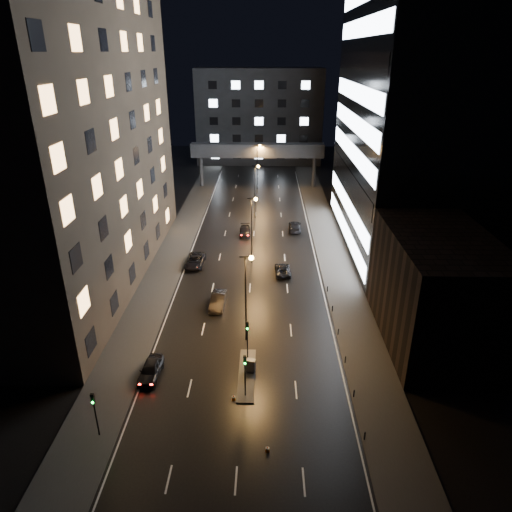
% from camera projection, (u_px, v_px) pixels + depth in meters
% --- Properties ---
extents(ground, '(160.00, 160.00, 0.00)m').
position_uv_depth(ground, '(254.00, 233.00, 79.23)').
color(ground, black).
rests_on(ground, ground).
extents(sidewalk_left, '(5.00, 110.00, 0.15)m').
position_uv_depth(sidewalk_left, '(177.00, 244.00, 74.89)').
color(sidewalk_left, '#383533').
rests_on(sidewalk_left, ground).
extents(sidewalk_right, '(5.00, 110.00, 0.15)m').
position_uv_depth(sidewalk_right, '(330.00, 245.00, 74.38)').
color(sidewalk_right, '#383533').
rests_on(sidewalk_right, ground).
extents(building_left, '(15.00, 48.00, 40.00)m').
position_uv_depth(building_left, '(70.00, 130.00, 56.89)').
color(building_left, '#2D2319').
rests_on(building_left, ground).
extents(building_right_low, '(10.00, 18.00, 12.00)m').
position_uv_depth(building_right_low, '(435.00, 289.00, 48.10)').
color(building_right_low, black).
rests_on(building_right_low, ground).
extents(building_right_glass, '(20.00, 36.00, 45.00)m').
position_uv_depth(building_right_glass, '(426.00, 100.00, 65.84)').
color(building_right_glass, black).
rests_on(building_right_glass, ground).
extents(building_far, '(34.00, 14.00, 25.00)m').
position_uv_depth(building_far, '(259.00, 116.00, 126.98)').
color(building_far, '#333335').
rests_on(building_far, ground).
extents(skybridge, '(30.00, 3.00, 10.00)m').
position_uv_depth(skybridge, '(257.00, 151.00, 103.16)').
color(skybridge, '#333335').
rests_on(skybridge, ground).
extents(median_island, '(1.60, 8.00, 0.15)m').
position_uv_depth(median_island, '(247.00, 375.00, 44.55)').
color(median_island, '#383533').
rests_on(median_island, ground).
extents(traffic_signal_near, '(0.28, 0.34, 4.40)m').
position_uv_depth(traffic_signal_near, '(247.00, 334.00, 45.58)').
color(traffic_signal_near, black).
rests_on(traffic_signal_near, median_island).
extents(traffic_signal_far, '(0.28, 0.34, 4.40)m').
position_uv_depth(traffic_signal_far, '(245.00, 369.00, 40.57)').
color(traffic_signal_far, black).
rests_on(traffic_signal_far, median_island).
extents(traffic_signal_corner, '(0.28, 0.34, 4.40)m').
position_uv_depth(traffic_signal_corner, '(94.00, 409.00, 36.31)').
color(traffic_signal_corner, black).
rests_on(traffic_signal_corner, ground).
extents(bollard_row, '(0.12, 25.12, 0.90)m').
position_uv_depth(bollard_row, '(342.00, 346.00, 48.29)').
color(bollard_row, black).
rests_on(bollard_row, ground).
extents(streetlight_near, '(1.45, 0.50, 10.15)m').
position_uv_depth(streetlight_near, '(247.00, 288.00, 47.38)').
color(streetlight_near, black).
rests_on(streetlight_near, ground).
extents(streetlight_mid_a, '(1.45, 0.50, 10.15)m').
position_uv_depth(streetlight_mid_a, '(253.00, 222.00, 65.62)').
color(streetlight_mid_a, black).
rests_on(streetlight_mid_a, ground).
extents(streetlight_mid_b, '(1.45, 0.50, 10.15)m').
position_uv_depth(streetlight_mid_b, '(256.00, 185.00, 83.85)').
color(streetlight_mid_b, black).
rests_on(streetlight_mid_b, ground).
extents(streetlight_far, '(1.45, 0.50, 10.15)m').
position_uv_depth(streetlight_far, '(258.00, 161.00, 102.09)').
color(streetlight_far, black).
rests_on(streetlight_far, ground).
extents(car_away_a, '(2.03, 4.59, 1.54)m').
position_uv_depth(car_away_a, '(151.00, 370.00, 44.16)').
color(car_away_a, black).
rests_on(car_away_a, ground).
extents(car_away_b, '(1.91, 4.94, 1.61)m').
position_uv_depth(car_away_b, '(218.00, 301.00, 56.32)').
color(car_away_b, black).
rests_on(car_away_b, ground).
extents(car_away_c, '(2.74, 5.56, 1.52)m').
position_uv_depth(car_away_c, '(195.00, 261.00, 67.15)').
color(car_away_c, black).
rests_on(car_away_c, ground).
extents(car_away_d, '(2.08, 4.75, 1.36)m').
position_uv_depth(car_away_d, '(245.00, 231.00, 78.44)').
color(car_away_d, black).
rests_on(car_away_d, ground).
extents(car_toward_a, '(2.29, 4.68, 1.28)m').
position_uv_depth(car_toward_a, '(283.00, 270.00, 64.61)').
color(car_toward_a, black).
rests_on(car_toward_a, ground).
extents(car_toward_b, '(2.34, 5.34, 1.53)m').
position_uv_depth(car_toward_b, '(295.00, 226.00, 80.34)').
color(car_toward_b, black).
rests_on(car_toward_b, ground).
extents(utility_cabinet, '(0.96, 0.74, 1.36)m').
position_uv_depth(utility_cabinet, '(251.00, 365.00, 44.65)').
color(utility_cabinet, '#545557').
rests_on(utility_cabinet, median_island).
extents(cone_a, '(0.46, 0.46, 0.53)m').
position_uv_depth(cone_a, '(234.00, 397.00, 41.33)').
color(cone_a, orange).
rests_on(cone_a, ground).
extents(cone_b, '(0.47, 0.47, 0.52)m').
position_uv_depth(cone_b, '(267.00, 449.00, 36.00)').
color(cone_b, orange).
rests_on(cone_b, ground).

